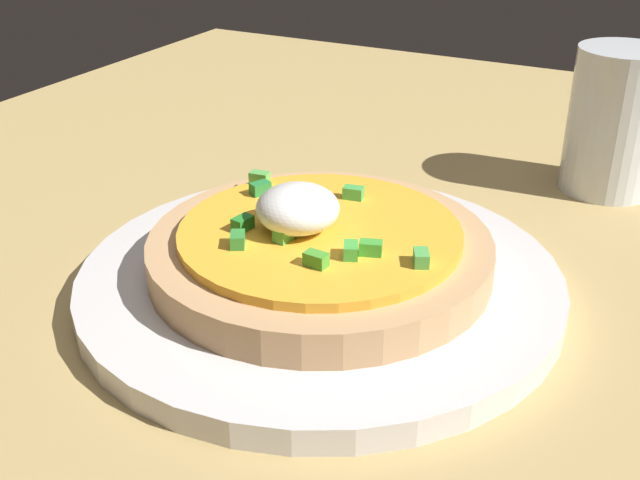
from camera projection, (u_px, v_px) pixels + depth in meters
The scene contains 4 objects.
dining_table at pixel (193, 318), 49.32cm from camera, with size 128.02×83.45×3.32cm, color tan.
plate at pixel (320, 280), 48.71cm from camera, with size 29.72×29.72×1.58cm, color silver.
pizza at pixel (319, 248), 47.66cm from camera, with size 20.94×20.94×5.55cm.
cup_near at pixel (613, 130), 61.09cm from camera, with size 7.17×7.17×11.35cm.
Camera 1 is at (-33.21, -26.29, 28.62)cm, focal length 44.05 mm.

